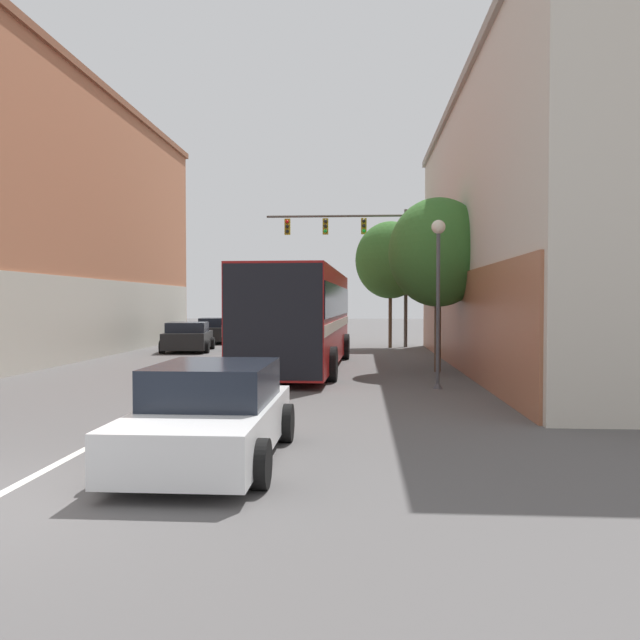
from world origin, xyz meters
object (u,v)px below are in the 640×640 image
Objects in this scene: street_lamp at (438,281)px; traffic_signal_gantry at (361,246)px; street_tree_near at (438,253)px; street_tree_far at (390,260)px; bus at (301,314)px; parked_car_left_near at (215,331)px; hatchback_foreground at (212,415)px; parked_car_left_mid at (188,337)px.

traffic_signal_gantry is at bearing 97.55° from street_lamp.
traffic_signal_gantry reaches higher than street_tree_near.
street_lamp is 14.65m from street_tree_far.
street_tree_far reaches higher than bus.
street_tree_far reaches higher than parked_car_left_near.
traffic_signal_gantry reaches higher than hatchback_foreground.
parked_car_left_near is 0.65× the size of street_tree_far.
street_tree_far reaches higher than street_tree_near.
traffic_signal_gantry is at bearing -5.16° from hatchback_foreground.
bus is 2.77× the size of hatchback_foreground.
street_lamp is at bearing -147.78° from parked_car_left_mid.
traffic_signal_gantry reaches higher than bus.
hatchback_foreground is at bearing -171.20° from parked_car_left_mid.
street_tree_far is (-1.04, 10.56, 0.48)m from street_tree_near.
parked_car_left_near is (-6.04, 12.92, -1.18)m from bus.
bus is at bearing -162.52° from parked_car_left_near.
hatchback_foreground is 23.41m from traffic_signal_gantry.
traffic_signal_gantry is at bearing 102.53° from street_tree_near.
street_tree_far is (1.46, -0.68, -0.76)m from traffic_signal_gantry.
hatchback_foreground is 1.00× the size of parked_car_left_mid.
traffic_signal_gantry is at bearing -74.50° from parked_car_left_mid.
street_tree_far is at bearing 95.61° from street_tree_near.
street_lamp is at bearing -138.07° from bus.
parked_car_left_mid is at bearing 130.08° from street_lamp.
street_tree_far is at bearing -25.09° from traffic_signal_gantry.
parked_car_left_mid is 0.66× the size of street_tree_far.
bus is 11.13m from traffic_signal_gantry.
street_tree_near is (0.48, 4.00, 1.05)m from street_lamp.
parked_car_left_near is at bearing -6.51° from parked_car_left_mid.
parked_car_left_mid is (-5.83, 19.46, -0.00)m from hatchback_foreground.
street_tree_far is (-0.56, 14.56, 1.53)m from street_lamp.
bus is at bearing -109.64° from street_tree_far.
parked_car_left_mid is 15.60m from street_lamp.
street_lamp is (4.12, 7.64, 2.16)m from hatchback_foreground.
hatchback_foreground is 0.58× the size of traffic_signal_gantry.
street_tree_far reaches higher than parked_car_left_mid.
parked_car_left_mid is at bearing -163.74° from street_tree_far.
street_tree_far is (9.39, 2.74, 3.69)m from parked_car_left_mid.
bus is 9.26m from parked_car_left_mid.
bus reaches higher than hatchback_foreground.
street_tree_near is at bearing -21.48° from hatchback_foreground.
hatchback_foreground is 26.05m from parked_car_left_near.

